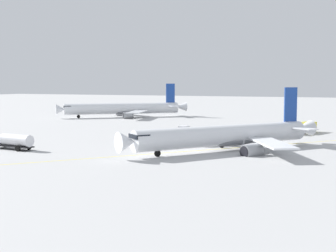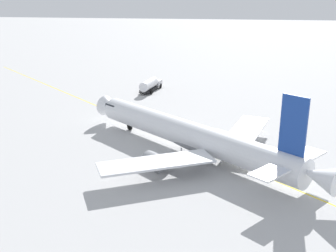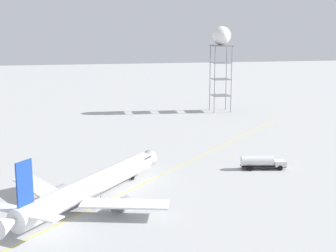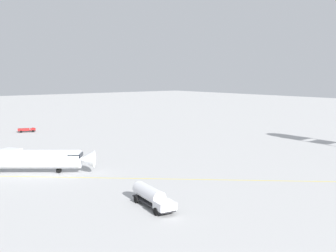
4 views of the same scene
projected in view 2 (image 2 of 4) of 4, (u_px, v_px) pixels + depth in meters
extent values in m
plane|color=#B2B2B2|center=(230.00, 155.00, 57.13)|extent=(600.00, 600.00, 0.00)
cylinder|color=white|center=(189.00, 134.00, 57.09)|extent=(30.63, 25.23, 3.67)
cone|color=white|center=(110.00, 107.00, 70.56)|extent=(4.51, 4.59, 3.49)
cone|color=white|center=(320.00, 177.00, 43.31)|extent=(5.07, 4.93, 3.12)
cube|color=black|center=(117.00, 105.00, 68.76)|extent=(3.82, 3.94, 0.70)
ellipsoid|color=slate|center=(198.00, 144.00, 56.14)|extent=(12.25, 10.64, 2.02)
cube|color=#193D93|center=(293.00, 125.00, 44.35)|extent=(2.66, 2.17, 6.66)
cube|color=white|center=(272.00, 171.00, 43.56)|extent=(5.34, 5.79, 0.20)
cube|color=white|center=(305.00, 155.00, 47.92)|extent=(5.34, 5.79, 0.20)
cube|color=white|center=(156.00, 162.00, 49.30)|extent=(14.44, 10.24, 0.28)
cube|color=white|center=(246.00, 130.00, 60.72)|extent=(7.48, 14.71, 0.28)
cylinder|color=gray|center=(156.00, 163.00, 52.89)|extent=(4.16, 4.01, 2.45)
cylinder|color=black|center=(147.00, 159.00, 54.11)|extent=(1.41, 1.73, 2.08)
cylinder|color=gray|center=(224.00, 139.00, 61.59)|extent=(4.16, 4.01, 2.45)
cylinder|color=black|center=(215.00, 136.00, 62.81)|extent=(1.41, 1.73, 2.08)
cylinder|color=#9EA0A5|center=(130.00, 122.00, 67.14)|extent=(0.20, 0.20, 1.60)
cylinder|color=black|center=(130.00, 127.00, 67.39)|extent=(1.05, 0.92, 1.10)
cylinder|color=#9EA0A5|center=(181.00, 153.00, 54.20)|extent=(0.20, 0.20, 1.60)
cylinder|color=black|center=(181.00, 159.00, 54.45)|extent=(1.05, 0.92, 1.10)
cylinder|color=#9EA0A5|center=(214.00, 142.00, 58.35)|extent=(0.20, 0.20, 1.60)
cylinder|color=black|center=(213.00, 147.00, 58.60)|extent=(1.05, 0.92, 1.10)
cube|color=#232326|center=(151.00, 88.00, 94.14)|extent=(3.58, 9.68, 0.20)
cube|color=silver|center=(156.00, 82.00, 97.13)|extent=(2.91, 2.76, 1.10)
cube|color=black|center=(157.00, 81.00, 98.07)|extent=(2.16, 0.40, 0.62)
cylinder|color=silver|center=(149.00, 84.00, 92.60)|extent=(3.12, 7.10, 2.12)
cylinder|color=black|center=(150.00, 85.00, 97.54)|extent=(0.44, 1.13, 1.10)
cylinder|color=black|center=(161.00, 86.00, 96.79)|extent=(0.44, 1.13, 1.10)
cylinder|color=black|center=(141.00, 91.00, 91.81)|extent=(0.44, 1.13, 1.10)
cylinder|color=black|center=(151.00, 92.00, 91.06)|extent=(0.44, 1.13, 1.10)
cube|color=yellow|center=(199.00, 149.00, 59.51)|extent=(130.33, 117.86, 0.01)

